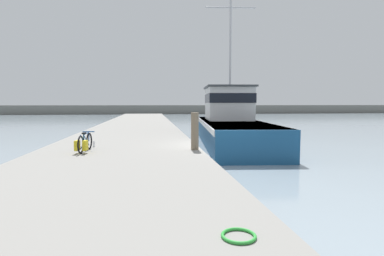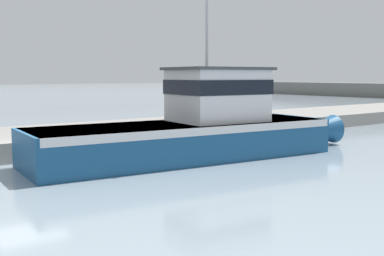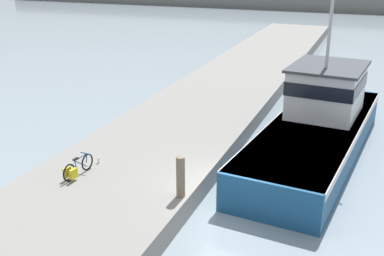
{
  "view_description": "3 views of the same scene",
  "coord_description": "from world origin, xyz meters",
  "views": [
    {
      "loc": [
        -2.95,
        -12.29,
        2.56
      ],
      "look_at": [
        -0.76,
        3.46,
        1.26
      ],
      "focal_mm": 28.0,
      "sensor_mm": 36.0,
      "label": 1
    },
    {
      "loc": [
        17.51,
        -5.73,
        3.39
      ],
      "look_at": [
        0.53,
        7.32,
        1.03
      ],
      "focal_mm": 45.0,
      "sensor_mm": 36.0,
      "label": 2
    },
    {
      "loc": [
        4.15,
        -14.18,
        8.4
      ],
      "look_at": [
        -2.86,
        3.9,
        1.27
      ],
      "focal_mm": 45.0,
      "sensor_mm": 36.0,
      "label": 3
    }
  ],
  "objects": [
    {
      "name": "fishing_boat_main",
      "position": [
        2.16,
        6.46,
        1.31
      ],
      "size": [
        4.87,
        15.1,
        10.32
      ],
      "rotation": [
        0.0,
        0.0,
        -0.1
      ],
      "color": "navy",
      "rests_on": "ground_plane"
    },
    {
      "name": "hose_coil",
      "position": [
        -1.82,
        -8.62,
        0.84
      ],
      "size": [
        0.47,
        0.47,
        0.04
      ],
      "primitive_type": "torus",
      "color": "green",
      "rests_on": "dock_pier"
    },
    {
      "name": "mooring_post",
      "position": [
        -1.3,
        -1.17,
        1.52
      ],
      "size": [
        0.29,
        0.29,
        1.41
      ],
      "primitive_type": "cylinder",
      "color": "#756651",
      "rests_on": "dock_pier"
    },
    {
      "name": "water_bottle_on_curb",
      "position": [
        -5.24,
        0.16,
        0.93
      ],
      "size": [
        0.07,
        0.07,
        0.23
      ],
      "primitive_type": "cylinder",
      "color": "silver",
      "rests_on": "dock_pier"
    },
    {
      "name": "far_shoreline",
      "position": [
        30.0,
        62.35,
        1.08
      ],
      "size": [
        180.0,
        5.0,
        2.15
      ],
      "primitive_type": "cube",
      "color": "slate",
      "rests_on": "ground_plane"
    },
    {
      "name": "dock_pier",
      "position": [
        -4.13,
        0.0,
        0.41
      ],
      "size": [
        6.21,
        80.0,
        0.81
      ],
      "primitive_type": "cube",
      "color": "gray",
      "rests_on": "ground_plane"
    },
    {
      "name": "bicycle_touring",
      "position": [
        -5.34,
        -1.18,
        1.14
      ],
      "size": [
        0.51,
        1.65,
        0.71
      ],
      "rotation": [
        0.0,
        0.0,
        -0.09
      ],
      "color": "black",
      "rests_on": "dock_pier"
    },
    {
      "name": "ground_plane",
      "position": [
        0.0,
        0.0,
        0.0
      ],
      "size": [
        320.0,
        320.0,
        0.0
      ],
      "primitive_type": "plane",
      "color": "#84939E"
    }
  ]
}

